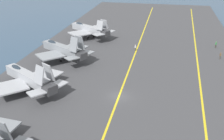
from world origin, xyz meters
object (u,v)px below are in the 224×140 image
parked_jet_second (28,78)px  crew_brown_vest (220,56)px  parked_jet_third (62,49)px  crew_white_vest (135,47)px  parked_jet_fourth (89,29)px  crew_green_vest (216,44)px

parked_jet_second → crew_brown_vest: bearing=-57.6°
parked_jet_third → crew_white_vest: (9.88, -16.47, -1.73)m
parked_jet_second → parked_jet_third: parked_jet_third is taller
parked_jet_second → crew_brown_vest: 45.21m
parked_jet_third → parked_jet_fourth: (19.49, -1.01, -0.03)m
crew_white_vest → crew_green_vest: 22.32m
parked_jet_third → parked_jet_fourth: 19.52m
parked_jet_fourth → crew_green_vest: bearing=-94.0°
crew_white_vest → crew_brown_vest: 21.14m
parked_jet_second → crew_white_vest: bearing=-33.2°
crew_white_vest → parked_jet_second: bearing=146.8°
parked_jet_third → crew_green_vest: 41.31m
crew_white_vest → parked_jet_third: bearing=121.0°
parked_jet_fourth → crew_brown_vest: size_ratio=9.40×
parked_jet_second → crew_brown_vest: parked_jet_second is taller
crew_green_vest → crew_white_vest: bearing=108.4°
crew_brown_vest → parked_jet_second: bearing=122.4°
parked_jet_fourth → crew_white_vest: parked_jet_fourth is taller
parked_jet_second → crew_green_vest: parked_jet_second is taller
crew_white_vest → crew_brown_vest: bearing=-95.3°
parked_jet_fourth → crew_brown_vest: 38.33m
parked_jet_fourth → parked_jet_third: bearing=177.0°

